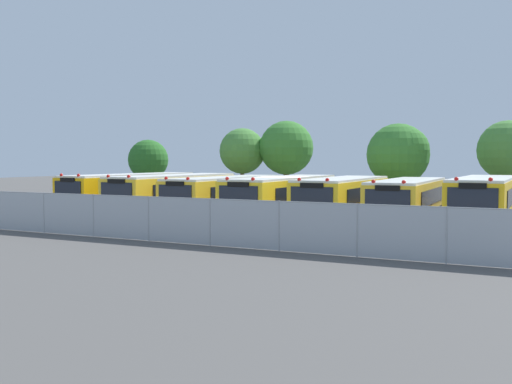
{
  "coord_description": "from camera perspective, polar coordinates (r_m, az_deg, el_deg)",
  "views": [
    {
      "loc": [
        13.08,
        -29.33,
        3.43
      ],
      "look_at": [
        -1.57,
        0.0,
        1.6
      ],
      "focal_mm": 40.67,
      "sensor_mm": 36.0,
      "label": 1
    }
  ],
  "objects": [
    {
      "name": "school_bus_3",
      "position": [
        32.16,
        2.69,
        -0.47
      ],
      "size": [
        2.65,
        10.92,
        2.61
      ],
      "rotation": [
        0.0,
        0.0,
        3.15
      ],
      "color": "yellow",
      "rests_on": "ground_plane"
    },
    {
      "name": "ground_plane",
      "position": [
        32.29,
        2.5,
        -2.9
      ],
      "size": [
        160.0,
        160.0,
        0.0
      ],
      "primitive_type": "plane",
      "color": "#514F4C"
    },
    {
      "name": "school_bus_0",
      "position": [
        37.84,
        -12.16,
        0.05
      ],
      "size": [
        2.6,
        11.08,
        2.66
      ],
      "rotation": [
        0.0,
        0.0,
        3.12
      ],
      "color": "#EAA80C",
      "rests_on": "ground_plane"
    },
    {
      "name": "school_bus_2",
      "position": [
        33.85,
        -2.93,
        -0.32
      ],
      "size": [
        2.62,
        10.55,
        2.57
      ],
      "rotation": [
        0.0,
        0.0,
        3.13
      ],
      "color": "yellow",
      "rests_on": "ground_plane"
    },
    {
      "name": "tree_0",
      "position": [
        49.62,
        -10.54,
        3.17
      ],
      "size": [
        3.38,
        3.38,
        5.12
      ],
      "color": "#4C3823",
      "rests_on": "ground_plane"
    },
    {
      "name": "school_bus_1",
      "position": [
        35.58,
        -8.02,
        -0.11
      ],
      "size": [
        2.59,
        10.88,
        2.65
      ],
      "rotation": [
        0.0,
        0.0,
        3.14
      ],
      "color": "yellow",
      "rests_on": "ground_plane"
    },
    {
      "name": "tree_3",
      "position": [
        39.59,
        14.01,
        3.7
      ],
      "size": [
        4.15,
        4.13,
        5.84
      ],
      "color": "#4C3823",
      "rests_on": "ground_plane"
    },
    {
      "name": "school_bus_5",
      "position": [
        29.88,
        14.74,
        -0.89
      ],
      "size": [
        2.6,
        9.6,
        2.57
      ],
      "rotation": [
        0.0,
        0.0,
        3.16
      ],
      "color": "yellow",
      "rests_on": "ground_plane"
    },
    {
      "name": "traffic_cone",
      "position": [
        26.07,
        -11.34,
        -3.85
      ],
      "size": [
        0.39,
        0.39,
        0.52
      ],
      "primitive_type": "cone",
      "color": "#EA5914",
      "rests_on": "ground_plane"
    },
    {
      "name": "school_bus_6",
      "position": [
        29.46,
        21.58,
        -0.91
      ],
      "size": [
        2.54,
        9.71,
        2.73
      ],
      "rotation": [
        0.0,
        0.0,
        3.13
      ],
      "color": "yellow",
      "rests_on": "ground_plane"
    },
    {
      "name": "tree_2",
      "position": [
        44.22,
        2.77,
        4.34
      ],
      "size": [
        4.17,
        4.1,
        6.39
      ],
      "color": "#4C3823",
      "rests_on": "ground_plane"
    },
    {
      "name": "tree_4",
      "position": [
        40.68,
        23.75,
        3.71
      ],
      "size": [
        3.89,
        3.85,
        5.97
      ],
      "color": "#4C3823",
      "rests_on": "ground_plane"
    },
    {
      "name": "tree_1",
      "position": [
        44.88,
        -1.28,
        3.99
      ],
      "size": [
        3.53,
        3.53,
        5.87
      ],
      "color": "#4C3823",
      "rests_on": "ground_plane"
    },
    {
      "name": "chainlink_fence",
      "position": [
        23.94,
        -7.64,
        -2.69
      ],
      "size": [
        27.19,
        0.07,
        1.9
      ],
      "color": "#9EA0A3",
      "rests_on": "ground_plane"
    },
    {
      "name": "school_bus_4",
      "position": [
        31.04,
        8.57,
        -0.64
      ],
      "size": [
        2.61,
        9.62,
        2.6
      ],
      "rotation": [
        0.0,
        0.0,
        3.15
      ],
      "color": "yellow",
      "rests_on": "ground_plane"
    }
  ]
}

